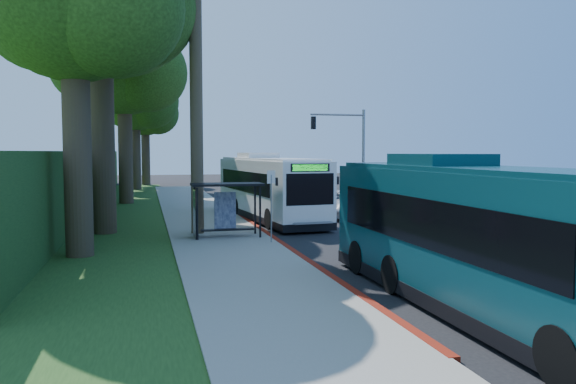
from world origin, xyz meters
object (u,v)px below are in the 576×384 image
object	(u,v)px
white_bus	(268,187)
teal_bus	(481,236)
pickup	(348,204)
bus_shelter	(221,199)

from	to	relation	value
white_bus	teal_bus	world-z (taller)	teal_bus
white_bus	pickup	bearing A→B (deg)	-7.64
white_bus	pickup	size ratio (longest dim) A/B	2.29
pickup	white_bus	bearing A→B (deg)	-163.78
bus_shelter	white_bus	size ratio (longest dim) A/B	0.24
bus_shelter	pickup	xyz separation A→B (m)	(8.66, 6.77, -1.00)
bus_shelter	white_bus	world-z (taller)	white_bus
white_bus	teal_bus	xyz separation A→B (m)	(0.97, -20.21, 0.00)
bus_shelter	teal_bus	distance (m)	14.04
bus_shelter	white_bus	xyz separation A→B (m)	(3.69, 6.96, 0.10)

